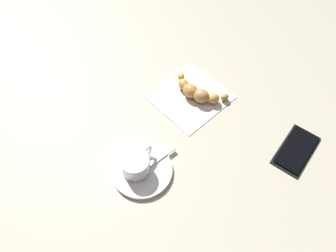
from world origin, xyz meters
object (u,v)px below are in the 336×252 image
object	(u,v)px
saucer	(142,170)
cell_phone	(296,150)
napkin	(190,97)
teaspoon	(144,169)
sugar_packet	(136,158)
espresso_cup	(136,164)
croissant	(197,92)

from	to	relation	value
saucer	cell_phone	xyz separation A→B (m)	(-0.31, 0.19, -0.00)
saucer	napkin	world-z (taller)	saucer
teaspoon	napkin	distance (m)	0.24
napkin	teaspoon	bearing A→B (deg)	23.27
cell_phone	sugar_packet	bearing A→B (deg)	-35.45
saucer	teaspoon	size ratio (longest dim) A/B	1.03
cell_phone	espresso_cup	bearing A→B (deg)	-31.42
espresso_cup	teaspoon	bearing A→B (deg)	132.81
espresso_cup	cell_phone	world-z (taller)	espresso_cup
espresso_cup	cell_phone	xyz separation A→B (m)	(-0.32, 0.19, -0.03)
espresso_cup	teaspoon	world-z (taller)	espresso_cup
napkin	croissant	world-z (taller)	croissant
napkin	cell_phone	bearing A→B (deg)	107.00
teaspoon	croissant	distance (m)	0.25
teaspoon	cell_phone	world-z (taller)	teaspoon
croissant	cell_phone	size ratio (longest dim) A/B	1.03
teaspoon	sugar_packet	world-z (taller)	teaspoon
sugar_packet	cell_phone	bearing A→B (deg)	165.02
sugar_packet	napkin	world-z (taller)	sugar_packet
sugar_packet	napkin	distance (m)	0.23
napkin	espresso_cup	bearing A→B (deg)	19.36
saucer	teaspoon	distance (m)	0.01
napkin	sugar_packet	bearing A→B (deg)	15.56
napkin	cell_phone	world-z (taller)	cell_phone
teaspoon	cell_phone	size ratio (longest dim) A/B	0.92
espresso_cup	napkin	world-z (taller)	espresso_cup
saucer	cell_phone	distance (m)	0.36
espresso_cup	croissant	world-z (taller)	espresso_cup
teaspoon	napkin	xyz separation A→B (m)	(-0.22, -0.10, -0.01)
espresso_cup	croissant	distance (m)	0.26
napkin	cell_phone	distance (m)	0.29
napkin	cell_phone	xyz separation A→B (m)	(-0.08, 0.28, 0.00)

